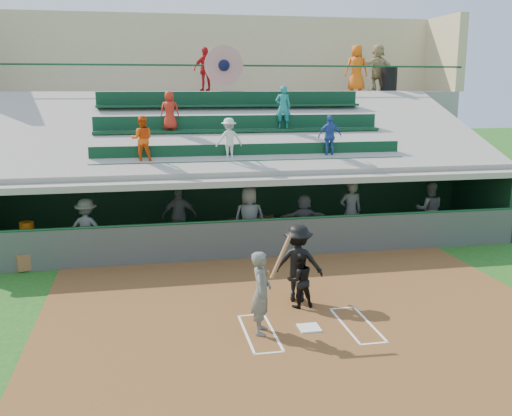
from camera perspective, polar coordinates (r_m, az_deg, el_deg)
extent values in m
plane|color=#1D5217|center=(11.86, 5.33, -12.00)|extent=(100.00, 100.00, 0.00)
cube|color=brown|center=(12.29, 4.67, -11.03)|extent=(11.00, 9.00, 0.02)
cube|color=white|center=(11.84, 5.34, -11.84)|extent=(0.43, 0.43, 0.03)
cube|color=white|center=(11.67, 1.72, -12.23)|extent=(0.05, 1.80, 0.01)
cube|color=white|center=(12.07, 8.82, -11.53)|extent=(0.05, 1.80, 0.01)
cube|color=white|center=(11.57, -1.00, -12.45)|extent=(0.05, 1.80, 0.01)
cube|color=white|center=(12.26, 11.29, -11.24)|extent=(0.05, 1.80, 0.01)
cube|color=white|center=(12.43, -0.48, -10.66)|extent=(0.60, 0.05, 0.01)
cube|color=silver|center=(12.93, 8.62, -9.86)|extent=(0.60, 0.05, 0.01)
cube|color=white|center=(10.82, 1.34, -14.28)|extent=(0.60, 0.05, 0.01)
cube|color=white|center=(11.40, 11.73, -13.11)|extent=(0.60, 0.05, 0.01)
cube|color=gray|center=(18.05, -0.72, -3.35)|extent=(16.00, 3.50, 0.04)
cube|color=gray|center=(24.20, -3.64, 6.09)|extent=(20.00, 3.00, 4.60)
cube|color=#4A4F4A|center=(16.25, 0.40, -3.16)|extent=(16.00, 0.06, 1.10)
cylinder|color=#164525|center=(16.11, 0.40, -1.21)|extent=(16.00, 0.08, 0.08)
cube|color=black|center=(19.48, -1.66, 1.07)|extent=(16.00, 0.25, 2.20)
cube|color=black|center=(20.76, 21.55, 0.90)|extent=(0.25, 3.50, 2.20)
cube|color=gray|center=(17.60, -0.74, 3.51)|extent=(16.40, 3.90, 0.18)
cube|color=gray|center=(21.17, -2.44, 2.09)|extent=(16.40, 3.50, 2.30)
cube|color=#9A958C|center=(22.62, -3.11, 5.68)|extent=(16.40, 0.30, 4.60)
cube|color=gray|center=(19.27, -1.75, 8.00)|extent=(16.40, 6.51, 2.37)
cube|color=#0D3B1C|center=(17.00, -0.40, 4.74)|extent=(9.40, 0.42, 0.08)
cube|color=#0B321E|center=(17.16, -0.53, 5.68)|extent=(9.40, 0.06, 0.45)
cube|color=#0D391E|center=(18.78, -1.50, 7.74)|extent=(9.40, 0.42, 0.08)
cube|color=#0C3721|center=(18.96, -1.60, 8.57)|extent=(9.40, 0.06, 0.45)
cube|color=#0C351D|center=(20.61, -2.41, 10.21)|extent=(9.40, 0.42, 0.08)
cube|color=#0B341E|center=(20.80, -2.50, 10.94)|extent=(9.40, 0.06, 0.45)
imported|color=#E7500D|center=(16.73, -11.34, 6.79)|extent=(0.67, 0.54, 1.31)
imported|color=silver|center=(16.91, -2.72, 6.92)|extent=(0.84, 0.55, 1.23)
imported|color=#294DA6|center=(17.63, 7.39, 7.14)|extent=(0.77, 0.36, 1.29)
imported|color=red|center=(18.60, -8.63, 9.60)|extent=(0.65, 0.46, 1.24)
imported|color=#1B7C7D|center=(19.13, 2.72, 10.03)|extent=(0.56, 0.42, 1.40)
cylinder|color=#143F24|center=(22.59, -3.24, 14.05)|extent=(20.00, 0.07, 0.07)
cylinder|color=#B4191D|center=(22.57, -3.23, 14.05)|extent=(1.50, 0.06, 1.50)
sphere|color=black|center=(22.54, -3.22, 14.05)|extent=(0.44, 0.44, 0.44)
cube|color=tan|center=(25.59, -4.22, 15.15)|extent=(20.00, 0.40, 3.20)
cube|color=tan|center=(27.27, 18.27, 14.41)|extent=(0.40, 3.00, 3.20)
imported|color=#50534F|center=(11.32, 0.52, -8.45)|extent=(0.54, 0.69, 1.67)
cylinder|color=#955D36|center=(11.02, 2.48, -4.97)|extent=(0.56, 0.54, 0.75)
sphere|color=#985E37|center=(11.21, 1.18, -6.52)|extent=(0.10, 0.10, 0.10)
imported|color=black|center=(12.70, 4.41, -7.20)|extent=(0.62, 0.49, 1.24)
imported|color=black|center=(13.00, 4.20, -5.49)|extent=(1.28, 0.92, 1.78)
cube|color=#976137|center=(19.19, -1.68, -1.69)|extent=(13.18, 6.38, 0.43)
cube|color=white|center=(17.40, -21.96, -3.64)|extent=(0.76, 0.57, 0.66)
cylinder|color=#D4620C|center=(17.27, -21.94, -1.94)|extent=(0.40, 0.40, 0.40)
imported|color=#60635D|center=(16.77, -16.57, -1.98)|extent=(1.22, 0.87, 1.71)
imported|color=#5F615B|center=(17.66, -7.67, -0.76)|extent=(1.07, 0.51, 1.78)
imported|color=#5D5F5A|center=(16.86, -0.66, -1.07)|extent=(0.99, 0.70, 1.90)
imported|color=#5C5E59|center=(17.65, 4.80, -1.09)|extent=(1.46, 0.54, 1.55)
imported|color=#51534F|center=(18.02, 9.45, -0.34)|extent=(0.72, 0.50, 1.91)
imported|color=#5A5C56|center=(19.23, 16.94, -0.14)|extent=(1.04, 0.92, 1.77)
cylinder|color=black|center=(25.08, 13.16, 12.41)|extent=(0.66, 0.66, 0.99)
imported|color=red|center=(23.23, -5.04, 13.63)|extent=(1.09, 0.68, 1.72)
imported|color=#E7590D|center=(24.65, 10.03, 13.61)|extent=(1.04, 0.80, 1.90)
imported|color=tan|center=(25.43, 12.04, 13.55)|extent=(1.91, 1.16, 1.96)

